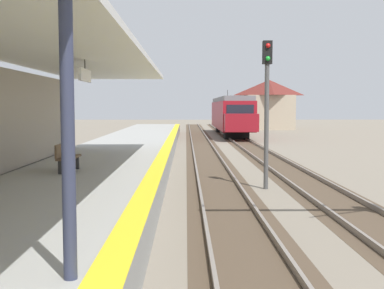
% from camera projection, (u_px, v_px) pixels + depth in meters
% --- Properties ---
extents(station_platform, '(5.00, 80.00, 0.91)m').
position_uv_depth(station_platform, '(93.00, 178.00, 16.87)').
color(station_platform, '#999993').
rests_on(station_platform, ground).
extents(track_pair_nearest_platform, '(2.34, 120.00, 0.16)m').
position_uv_depth(track_pair_nearest_platform, '(214.00, 174.00, 20.94)').
color(track_pair_nearest_platform, '#4C3D2D').
rests_on(track_pair_nearest_platform, ground).
extents(track_pair_middle, '(2.34, 120.00, 0.16)m').
position_uv_depth(track_pair_middle, '(293.00, 174.00, 20.99)').
color(track_pair_middle, '#4C3D2D').
rests_on(track_pair_middle, ground).
extents(approaching_train, '(2.93, 19.60, 4.76)m').
position_uv_depth(approaching_train, '(231.00, 114.00, 49.97)').
color(approaching_train, maroon).
rests_on(approaching_train, ground).
extents(rail_signal_post, '(0.32, 0.34, 5.20)m').
position_uv_depth(rail_signal_post, '(267.00, 99.00, 17.11)').
color(rail_signal_post, '#4C4C4C').
rests_on(rail_signal_post, ground).
extents(platform_bench, '(0.45, 1.60, 0.88)m').
position_uv_depth(platform_bench, '(67.00, 156.00, 15.22)').
color(platform_bench, brown).
rests_on(platform_bench, station_platform).
extents(distant_trackside_house, '(6.60, 5.28, 6.40)m').
position_uv_depth(distant_trackside_house, '(269.00, 104.00, 63.60)').
color(distant_trackside_house, tan).
rests_on(distant_trackside_house, ground).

